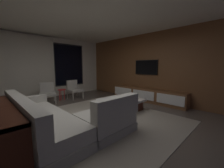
{
  "coord_description": "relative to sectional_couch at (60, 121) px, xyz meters",
  "views": [
    {
      "loc": [
        -1.94,
        -2.75,
        1.4
      ],
      "look_at": [
        1.31,
        0.55,
        0.79
      ],
      "focal_mm": 21.75,
      "sensor_mm": 36.0,
      "label": 1
    }
  ],
  "objects": [
    {
      "name": "back_wall_with_window",
      "position": [
        0.79,
        3.73,
        1.05
      ],
      "size": [
        6.6,
        0.3,
        2.7
      ],
      "color": "silver",
      "rests_on": "floor"
    },
    {
      "name": "ceiling",
      "position": [
        0.85,
        0.11,
        2.41
      ],
      "size": [
        8.2,
        8.2,
        0.0
      ],
      "primitive_type": "plane",
      "color": "silver"
    },
    {
      "name": "media_wall",
      "position": [
        3.91,
        0.11,
        1.06
      ],
      "size": [
        0.12,
        7.8,
        2.7
      ],
      "color": "brown",
      "rests_on": "floor"
    },
    {
      "name": "coffee_table",
      "position": [
        2.05,
        0.15,
        -0.1
      ],
      "size": [
        1.16,
        1.16,
        0.36
      ],
      "color": "#3B190E",
      "rests_on": "floor"
    },
    {
      "name": "accent_chair_by_curtain",
      "position": [
        0.7,
        2.67,
        0.14
      ],
      "size": [
        0.67,
        0.69,
        0.78
      ],
      "color": "#B2ADA0",
      "rests_on": "floor"
    },
    {
      "name": "accent_chair_near_window",
      "position": [
        1.82,
        2.71,
        0.14
      ],
      "size": [
        0.55,
        0.57,
        0.78
      ],
      "color": "#B2ADA0",
      "rests_on": "floor"
    },
    {
      "name": "mounted_tv",
      "position": [
        3.8,
        0.36,
        1.06
      ],
      "size": [
        0.05,
        1.01,
        0.58
      ],
      "color": "black"
    },
    {
      "name": "area_rug",
      "position": [
        1.2,
        0.01,
        -0.28
      ],
      "size": [
        3.2,
        3.8,
        0.01
      ],
      "primitive_type": "cube",
      "color": "gray",
      "rests_on": "floor"
    },
    {
      "name": "console_table_behind_couch",
      "position": [
        -0.91,
        0.13,
        0.13
      ],
      "size": [
        0.4,
        2.1,
        0.74
      ],
      "color": "#3B190E",
      "rests_on": "floor"
    },
    {
      "name": "book_stack_on_coffee_table",
      "position": [
        1.93,
        0.14,
        0.12
      ],
      "size": [
        0.29,
        0.18,
        0.1
      ],
      "color": "#4C545C",
      "rests_on": "coffee_table"
    },
    {
      "name": "media_console",
      "position": [
        3.62,
        0.16,
        -0.04
      ],
      "size": [
        0.46,
        3.1,
        0.52
      ],
      "color": "brown",
      "rests_on": "floor"
    },
    {
      "name": "side_stool",
      "position": [
        1.25,
        2.67,
        0.08
      ],
      "size": [
        0.32,
        0.32,
        0.46
      ],
      "color": "red",
      "rests_on": "floor"
    },
    {
      "name": "floor",
      "position": [
        0.85,
        0.11,
        -0.29
      ],
      "size": [
        9.2,
        9.2,
        0.0
      ],
      "primitive_type": "plane",
      "color": "#564C44"
    },
    {
      "name": "sectional_couch",
      "position": [
        0.0,
        0.0,
        0.0
      ],
      "size": [
        1.98,
        2.5,
        0.82
      ],
      "color": "gray",
      "rests_on": "floor"
    }
  ]
}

